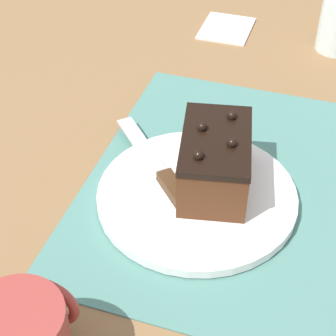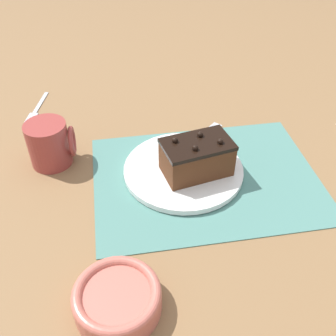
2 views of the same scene
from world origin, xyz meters
The scene contains 6 objects.
ground_plane centered at (0.00, 0.00, 0.00)m, with size 3.00×3.00×0.00m, color olive.
placemat_woven centered at (0.00, 0.00, 0.00)m, with size 0.46×0.34×0.00m, color slate.
cake_plate centered at (-0.04, 0.02, 0.01)m, with size 0.25×0.25×0.01m.
chocolate_cake centered at (-0.02, 0.01, 0.05)m, with size 0.15×0.11×0.08m.
serving_knife centered at (-0.03, 0.07, 0.02)m, with size 0.16×0.15×0.01m.
folded_napkin centered at (0.42, 0.10, 0.00)m, with size 0.11×0.09×0.01m, color white.
Camera 1 is at (-0.53, -0.10, 0.49)m, focal length 60.00 mm.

